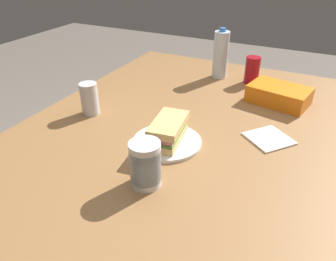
{
  "coord_description": "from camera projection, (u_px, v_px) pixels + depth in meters",
  "views": [
    {
      "loc": [
        0.85,
        0.39,
        1.35
      ],
      "look_at": [
        0.06,
        0.0,
        0.83
      ],
      "focal_mm": 34.42,
      "sensor_mm": 36.0,
      "label": 1
    }
  ],
  "objects": [
    {
      "name": "soda_can_silver",
      "position": [
        89.0,
        99.0,
        1.2
      ],
      "size": [
        0.07,
        0.07,
        0.12
      ],
      "primitive_type": "cylinder",
      "color": "silver",
      "rests_on": "dining_table"
    },
    {
      "name": "paper_plate",
      "position": [
        168.0,
        142.0,
        1.05
      ],
      "size": [
        0.22,
        0.22,
        0.01
      ],
      "primitive_type": "cylinder",
      "color": "white",
      "rests_on": "dining_table"
    },
    {
      "name": "water_bottle_tall",
      "position": [
        221.0,
        55.0,
        1.51
      ],
      "size": [
        0.07,
        0.07,
        0.23
      ],
      "color": "silver",
      "rests_on": "dining_table"
    },
    {
      "name": "chip_bag",
      "position": [
        279.0,
        95.0,
        1.3
      ],
      "size": [
        0.19,
        0.26,
        0.07
      ],
      "primitive_type": "cube",
      "rotation": [
        0.0,
        0.0,
        4.51
      ],
      "color": "orange",
      "rests_on": "dining_table"
    },
    {
      "name": "dining_table",
      "position": [
        175.0,
        155.0,
        1.14
      ],
      "size": [
        1.61,
        1.09,
        0.78
      ],
      "color": "olive",
      "rests_on": "ground_plane"
    },
    {
      "name": "plastic_cup_stack",
      "position": [
        145.0,
        164.0,
        0.85
      ],
      "size": [
        0.08,
        0.08,
        0.13
      ],
      "color": "silver",
      "rests_on": "dining_table"
    },
    {
      "name": "paper_napkin",
      "position": [
        269.0,
        139.0,
        1.07
      ],
      "size": [
        0.18,
        0.18,
        0.01
      ],
      "primitive_type": "cube",
      "rotation": [
        0.0,
        0.0,
        0.88
      ],
      "color": "white",
      "rests_on": "dining_table"
    },
    {
      "name": "sandwich",
      "position": [
        168.0,
        130.0,
        1.02
      ],
      "size": [
        0.19,
        0.12,
        0.08
      ],
      "color": "#DBB26B",
      "rests_on": "paper_plate"
    },
    {
      "name": "soda_can_red",
      "position": [
        252.0,
        70.0,
        1.47
      ],
      "size": [
        0.07,
        0.07,
        0.12
      ],
      "primitive_type": "cylinder",
      "color": "maroon",
      "rests_on": "dining_table"
    }
  ]
}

